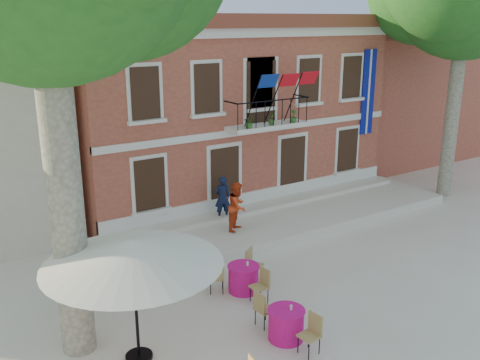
% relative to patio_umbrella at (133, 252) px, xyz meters
% --- Properties ---
extents(ground, '(90.00, 90.00, 0.00)m').
position_rel_patio_umbrella_xyz_m(ground, '(5.77, 0.38, -2.59)').
color(ground, beige).
rests_on(ground, ground).
extents(main_building, '(13.50, 9.59, 7.50)m').
position_rel_patio_umbrella_xyz_m(main_building, '(7.77, 10.37, 1.19)').
color(main_building, '#B56141').
rests_on(main_building, ground).
extents(neighbor_east, '(9.40, 9.40, 6.40)m').
position_rel_patio_umbrella_xyz_m(neighbor_east, '(19.77, 11.38, 0.63)').
color(neighbor_east, '#B56141').
rests_on(neighbor_east, ground).
extents(terrace, '(14.00, 3.40, 0.30)m').
position_rel_patio_umbrella_xyz_m(terrace, '(7.77, 4.78, -2.44)').
color(terrace, silver).
rests_on(terrace, ground).
extents(patio_umbrella, '(3.88, 3.88, 2.88)m').
position_rel_patio_umbrella_xyz_m(patio_umbrella, '(0.00, 0.00, 0.00)').
color(patio_umbrella, black).
rests_on(patio_umbrella, ground).
extents(pedestrian_navy, '(0.66, 0.51, 1.62)m').
position_rel_patio_umbrella_xyz_m(pedestrian_navy, '(5.70, 5.76, -1.48)').
color(pedestrian_navy, '#101936').
rests_on(pedestrian_navy, terrace).
extents(pedestrian_orange, '(1.05, 1.01, 1.70)m').
position_rel_patio_umbrella_xyz_m(pedestrian_orange, '(5.61, 4.60, -1.44)').
color(pedestrian_orange, red).
rests_on(pedestrian_orange, terrace).
extents(cafe_table_1, '(0.90, 1.95, 0.95)m').
position_rel_patio_umbrella_xyz_m(cafe_table_1, '(3.23, -1.20, -2.17)').
color(cafe_table_1, '#D2138F').
rests_on(cafe_table_1, ground).
extents(cafe_table_3, '(1.87, 1.63, 0.95)m').
position_rel_patio_umbrella_xyz_m(cafe_table_3, '(3.67, 1.30, -2.16)').
color(cafe_table_3, '#D2138F').
rests_on(cafe_table_3, ground).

